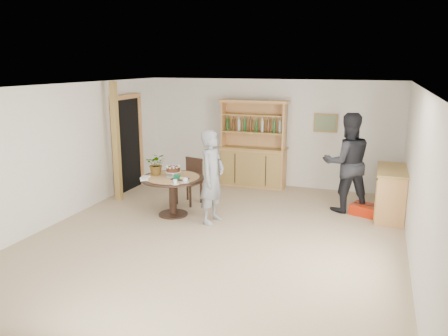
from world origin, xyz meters
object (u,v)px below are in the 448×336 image
at_px(sideboard, 391,193).
at_px(dining_chair, 191,178).
at_px(adult_person, 347,163).
at_px(teen_boy, 212,177).
at_px(hutch, 253,157).
at_px(dining_table, 172,185).
at_px(red_suitcase, 368,210).

distance_m(sideboard, dining_chair, 3.93).
height_order(dining_chair, adult_person, adult_person).
height_order(teen_boy, adult_person, adult_person).
height_order(hutch, adult_person, hutch).
height_order(dining_table, teen_boy, teen_boy).
distance_m(dining_table, red_suitcase, 3.78).
height_order(hutch, red_suitcase, hutch).
distance_m(hutch, red_suitcase, 3.01).
distance_m(adult_person, red_suitcase, 0.99).
height_order(teen_boy, red_suitcase, teen_boy).
distance_m(sideboard, red_suitcase, 0.54).
distance_m(dining_chair, red_suitcase, 3.57).
bearing_deg(dining_chair, hutch, 77.55).
bearing_deg(teen_boy, red_suitcase, -58.04).
height_order(dining_table, red_suitcase, dining_table).
relative_size(hutch, red_suitcase, 2.90).
distance_m(dining_table, dining_chair, 0.83).
distance_m(hutch, teen_boy, 2.64).
relative_size(sideboard, adult_person, 0.65).
relative_size(sideboard, red_suitcase, 1.79).
bearing_deg(teen_boy, hutch, 4.83).
height_order(sideboard, teen_boy, teen_boy).
bearing_deg(dining_table, red_suitcase, 19.27).
xyz_separation_m(dining_chair, red_suitcase, (3.52, 0.41, -0.43)).
relative_size(dining_table, dining_chair, 1.27).
bearing_deg(adult_person, teen_boy, 12.13).
bearing_deg(hutch, adult_person, -27.60).
xyz_separation_m(teen_boy, adult_person, (2.24, 1.48, 0.12)).
relative_size(dining_chair, teen_boy, 0.55).
relative_size(hutch, dining_chair, 2.16).
bearing_deg(red_suitcase, hutch, 174.65).
relative_size(sideboard, teen_boy, 0.74).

